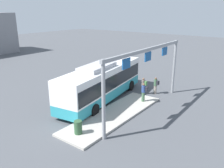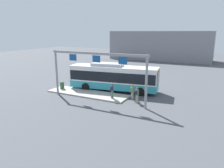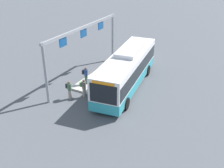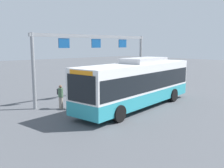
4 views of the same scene
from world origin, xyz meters
name	(u,v)px [view 1 (image 1 of 4)]	position (x,y,z in m)	size (l,w,h in m)	color
ground_plane	(103,100)	(0.00, 0.00, 0.00)	(120.00, 120.00, 0.00)	#4C4F54
platform_curb	(115,114)	(-2.02, -2.84, 0.08)	(10.00, 2.80, 0.16)	#B2ADA3
bus_main	(102,81)	(-0.01, 0.00, 1.81)	(11.19, 4.09, 3.46)	teal
person_boarding	(156,85)	(4.32, -3.18, 0.89)	(0.39, 0.56, 1.67)	gray
person_waiting_near	(144,86)	(3.47, -2.31, 0.89)	(0.36, 0.54, 1.67)	gray
person_waiting_mid	(144,92)	(1.55, -3.40, 1.05)	(0.43, 0.58, 1.67)	#476B4C
platform_sign_gantry	(148,65)	(0.20, -4.35, 3.85)	(11.30, 0.24, 5.20)	gray
trash_bin	(78,127)	(-5.93, -2.75, 0.61)	(0.52, 0.52, 0.90)	#2D5133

